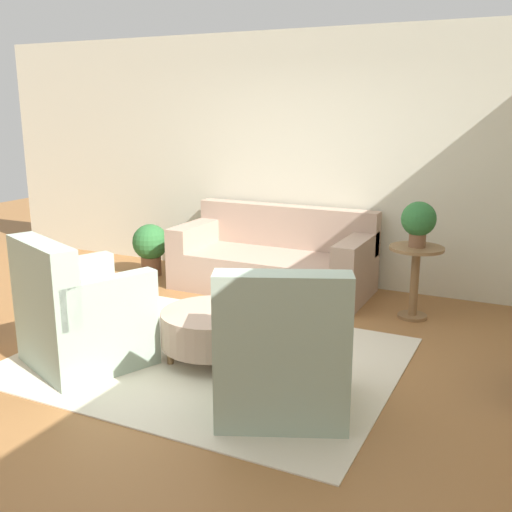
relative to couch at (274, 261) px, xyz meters
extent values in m
plane|color=#996638|center=(0.32, -1.98, -0.32)|extent=(16.00, 16.00, 0.00)
cube|color=beige|center=(0.32, 0.55, 1.08)|extent=(8.95, 0.12, 2.80)
cube|color=beige|center=(0.32, -1.98, -0.31)|extent=(2.94, 2.31, 0.01)
cube|color=tan|center=(0.00, -0.06, -0.11)|extent=(2.14, 0.98, 0.42)
cube|color=tan|center=(0.00, 0.33, 0.34)|extent=(2.14, 0.20, 0.47)
cube|color=tan|center=(-0.95, -0.08, 0.23)|extent=(0.24, 0.94, 0.26)
cube|color=tan|center=(0.95, -0.08, 0.23)|extent=(0.24, 0.94, 0.26)
cube|color=olive|center=(0.00, -0.52, -0.29)|extent=(1.93, 0.05, 0.06)
cube|color=#9EB29E|center=(-0.52, -2.45, -0.08)|extent=(1.09, 1.08, 0.45)
cube|color=#9EB29E|center=(-0.64, -2.74, 0.43)|extent=(0.85, 0.51, 0.57)
cube|color=#9EB29E|center=(-0.19, -2.57, 0.30)|extent=(0.44, 0.77, 0.32)
cube|color=#9EB29E|center=(-0.83, -2.30, 0.30)|extent=(0.44, 0.77, 0.32)
cube|color=olive|center=(-0.37, -2.10, -0.28)|extent=(0.71, 0.34, 0.06)
cube|color=#9EB29E|center=(1.16, -2.45, -0.08)|extent=(1.09, 1.08, 0.45)
cube|color=#9EB29E|center=(1.28, -2.74, 0.43)|extent=(0.85, 0.51, 0.57)
cube|color=#9EB29E|center=(1.47, -2.30, 0.30)|extent=(0.44, 0.77, 0.32)
cube|color=#9EB29E|center=(0.83, -2.57, 0.30)|extent=(0.44, 0.77, 0.32)
cube|color=olive|center=(1.01, -2.10, -0.28)|extent=(0.71, 0.34, 0.06)
cylinder|color=tan|center=(0.34, -1.97, -0.05)|extent=(0.83, 0.83, 0.28)
cylinder|color=olive|center=(0.10, -2.22, -0.25)|extent=(0.05, 0.05, 0.12)
cylinder|color=olive|center=(0.59, -2.22, -0.25)|extent=(0.05, 0.05, 0.12)
cylinder|color=olive|center=(0.10, -1.72, -0.25)|extent=(0.05, 0.05, 0.12)
cylinder|color=olive|center=(0.59, -1.72, -0.25)|extent=(0.05, 0.05, 0.12)
cylinder|color=olive|center=(1.59, -0.29, 0.37)|extent=(0.51, 0.51, 0.03)
cylinder|color=olive|center=(1.59, -0.29, 0.02)|extent=(0.08, 0.08, 0.67)
cylinder|color=olive|center=(1.59, -0.29, -0.30)|extent=(0.28, 0.28, 0.03)
cylinder|color=brown|center=(1.59, -0.29, 0.45)|extent=(0.16, 0.16, 0.13)
sphere|color=#2D6B33|center=(1.59, -0.29, 0.65)|extent=(0.32, 0.32, 0.32)
cylinder|color=brown|center=(-1.56, -0.15, -0.20)|extent=(0.24, 0.24, 0.23)
sphere|color=#2D6B33|center=(-1.56, -0.15, 0.09)|extent=(0.43, 0.43, 0.43)
camera|label=1|loc=(2.62, -5.86, 1.68)|focal=42.00mm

